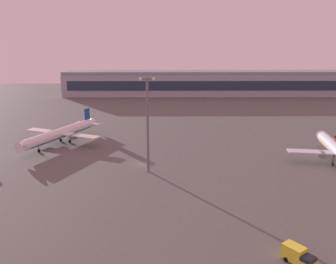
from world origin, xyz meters
The scene contains 5 objects.
ground_plane centered at (0.00, 0.00, 0.00)m, with size 416.00×416.00×0.00m, color #56544F.
terminal_building centered at (37.12, 141.14, 8.09)m, with size 196.83×22.40×16.40m.
airplane_near_gate centered at (-31.13, 22.75, 3.86)m, with size 29.71×37.60×10.22m.
catering_truck centered at (29.34, -50.43, 1.58)m, with size 5.24×5.95×3.05m.
apron_light_east centered at (2.00, -6.40, 15.46)m, with size 4.80×0.90×27.21m.
Camera 1 is at (6.90, -103.08, 36.90)m, focal length 38.05 mm.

